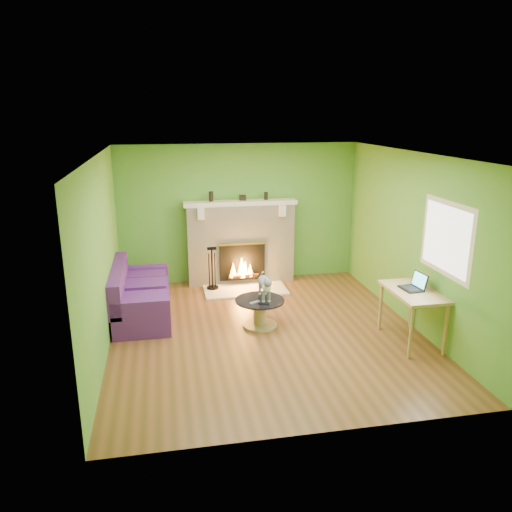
% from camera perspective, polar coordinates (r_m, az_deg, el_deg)
% --- Properties ---
extents(floor, '(5.00, 5.00, 0.00)m').
position_cam_1_polar(floor, '(7.53, 1.09, -8.61)').
color(floor, brown).
rests_on(floor, ground).
extents(ceiling, '(5.00, 5.00, 0.00)m').
position_cam_1_polar(ceiling, '(6.86, 1.21, 11.52)').
color(ceiling, white).
rests_on(ceiling, wall_back).
extents(wall_back, '(5.00, 0.00, 5.00)m').
position_cam_1_polar(wall_back, '(9.48, -1.97, 4.88)').
color(wall_back, '#529932').
rests_on(wall_back, floor).
extents(wall_front, '(5.00, 0.00, 5.00)m').
position_cam_1_polar(wall_front, '(4.79, 7.34, -6.75)').
color(wall_front, '#529932').
rests_on(wall_front, floor).
extents(wall_left, '(0.00, 5.00, 5.00)m').
position_cam_1_polar(wall_left, '(6.99, -17.21, 0.04)').
color(wall_left, '#529932').
rests_on(wall_left, floor).
extents(wall_right, '(0.00, 5.00, 5.00)m').
position_cam_1_polar(wall_right, '(7.85, 17.45, 1.74)').
color(wall_right, '#529932').
rests_on(wall_right, floor).
extents(window_frame, '(0.00, 1.20, 1.20)m').
position_cam_1_polar(window_frame, '(7.03, 20.93, 1.89)').
color(window_frame, silver).
rests_on(window_frame, wall_right).
extents(window_pane, '(0.00, 1.06, 1.06)m').
position_cam_1_polar(window_pane, '(7.03, 20.88, 1.88)').
color(window_pane, white).
rests_on(window_pane, wall_right).
extents(fireplace, '(2.10, 0.46, 1.58)m').
position_cam_1_polar(fireplace, '(9.42, -1.76, 1.51)').
color(fireplace, beige).
rests_on(fireplace, floor).
extents(hearth, '(1.50, 0.75, 0.03)m').
position_cam_1_polar(hearth, '(9.16, -1.22, -3.88)').
color(hearth, beige).
rests_on(hearth, floor).
extents(mantel, '(2.10, 0.28, 0.08)m').
position_cam_1_polar(mantel, '(9.24, -1.79, 6.09)').
color(mantel, silver).
rests_on(mantel, fireplace).
extents(sofa, '(0.87, 1.85, 0.83)m').
position_cam_1_polar(sofa, '(8.18, -13.23, -4.55)').
color(sofa, '#481B68').
rests_on(sofa, floor).
extents(coffee_table, '(0.75, 0.75, 0.42)m').
position_cam_1_polar(coffee_table, '(7.63, 0.44, -6.27)').
color(coffee_table, tan).
rests_on(coffee_table, floor).
extents(desk, '(0.61, 1.04, 0.77)m').
position_cam_1_polar(desk, '(7.29, 17.53, -4.47)').
color(desk, tan).
rests_on(desk, floor).
extents(cat, '(0.26, 0.66, 0.41)m').
position_cam_1_polar(cat, '(7.55, 0.97, -3.37)').
color(cat, slate).
rests_on(cat, coffee_table).
extents(remote_silver, '(0.17, 0.12, 0.02)m').
position_cam_1_polar(remote_silver, '(7.43, -0.14, -5.32)').
color(remote_silver, gray).
rests_on(remote_silver, coffee_table).
extents(remote_black, '(0.16, 0.09, 0.02)m').
position_cam_1_polar(remote_black, '(7.39, 0.86, -5.44)').
color(remote_black, black).
rests_on(remote_black, coffee_table).
extents(laptop, '(0.31, 0.35, 0.24)m').
position_cam_1_polar(laptop, '(7.25, 17.35, -2.77)').
color(laptop, black).
rests_on(laptop, desk).
extents(fire_tools, '(0.21, 0.21, 0.79)m').
position_cam_1_polar(fire_tools, '(9.10, -5.03, -1.35)').
color(fire_tools, black).
rests_on(fire_tools, hearth).
extents(mantel_vase_left, '(0.08, 0.08, 0.18)m').
position_cam_1_polar(mantel_vase_left, '(9.18, -5.16, 6.79)').
color(mantel_vase_left, black).
rests_on(mantel_vase_left, mantel).
extents(mantel_vase_right, '(0.07, 0.07, 0.14)m').
position_cam_1_polar(mantel_vase_right, '(9.33, 1.14, 6.89)').
color(mantel_vase_right, black).
rests_on(mantel_vase_right, mantel).
extents(mantel_box, '(0.12, 0.08, 0.10)m').
position_cam_1_polar(mantel_box, '(9.26, -1.55, 6.68)').
color(mantel_box, black).
rests_on(mantel_box, mantel).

